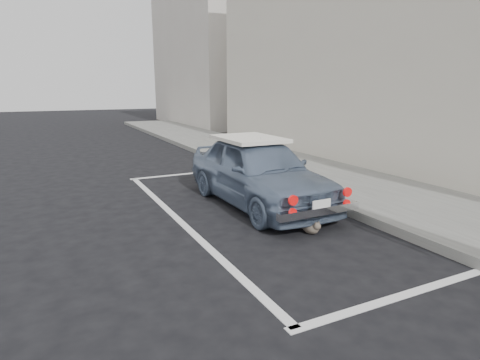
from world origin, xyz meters
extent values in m
plane|color=black|center=(0.00, 0.00, 0.00)|extent=(80.00, 80.00, 0.00)
cube|color=slate|center=(3.20, 2.00, 0.07)|extent=(2.80, 40.00, 0.15)
cube|color=beige|center=(6.35, 4.00, 3.50)|extent=(3.50, 18.00, 7.00)
cube|color=black|center=(4.66, 4.00, 1.40)|extent=(0.10, 16.00, 2.40)
cube|color=#1625B7|center=(4.66, 7.60, 4.60)|extent=(0.10, 2.00, 1.60)
cube|color=#1625B7|center=(4.66, 10.00, 4.60)|extent=(0.10, 2.00, 1.60)
cube|color=#B9B2A8|center=(6.35, 20.00, 4.00)|extent=(3.50, 10.00, 8.00)
cube|color=silver|center=(0.50, -0.50, 0.00)|extent=(3.00, 0.12, 0.01)
cube|color=silver|center=(0.50, 6.50, 0.00)|extent=(3.00, 0.12, 0.01)
cube|color=silver|center=(-0.90, 3.00, 0.00)|extent=(0.12, 7.00, 0.01)
imported|color=slate|center=(0.77, 3.25, 0.65)|extent=(1.58, 3.82, 1.30)
cube|color=silver|center=(0.77, 3.63, 1.23)|extent=(1.09, 1.46, 0.07)
cube|color=silver|center=(0.80, 1.40, 0.38)|extent=(1.46, 0.14, 0.12)
cube|color=white|center=(0.80, 1.35, 0.48)|extent=(0.33, 0.02, 0.17)
cylinder|color=red|center=(0.29, 1.36, 0.62)|extent=(0.15, 0.04, 0.15)
cylinder|color=red|center=(1.30, 1.37, 0.62)|extent=(0.15, 0.04, 0.15)
cylinder|color=red|center=(0.29, 1.36, 0.44)|extent=(0.12, 0.04, 0.12)
cylinder|color=red|center=(1.30, 1.37, 0.44)|extent=(0.12, 0.04, 0.12)
ellipsoid|color=brown|center=(0.72, 1.50, 0.10)|extent=(0.24, 0.33, 0.18)
sphere|color=brown|center=(0.74, 1.37, 0.16)|extent=(0.12, 0.12, 0.12)
cone|color=brown|center=(0.71, 1.36, 0.22)|extent=(0.04, 0.04, 0.05)
cone|color=brown|center=(0.77, 1.37, 0.22)|extent=(0.04, 0.04, 0.05)
cylinder|color=brown|center=(0.74, 1.66, 0.04)|extent=(0.13, 0.18, 0.03)
camera|label=1|loc=(-2.84, -3.23, 2.19)|focal=30.00mm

